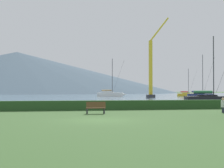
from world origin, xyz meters
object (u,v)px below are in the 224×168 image
Objects in this scene: sailboat_slip_2 at (201,95)px; person_seated_viewer at (223,104)px; sailboat_slip_3 at (187,95)px; sailboat_slip_4 at (210,99)px; dock_crane at (151,71)px; sailboat_slip_1 at (111,94)px; park_bench_under_tree at (96,107)px.

person_seated_viewer is at bearing -98.02° from sailboat_slip_2.
sailboat_slip_3 is at bearing 91.73° from sailboat_slip_2.
dock_crane is at bearing 93.65° from sailboat_slip_4.
sailboat_slip_3 is at bearing 12.18° from sailboat_slip_1.
park_bench_under_tree is 64.63m from dock_crane.
park_bench_under_tree is at bearing -86.64° from sailboat_slip_1.
dock_crane reaches higher than sailboat_slip_3.
dock_crane is at bearing 83.20° from person_seated_viewer.
sailboat_slip_1 is 78.34m from person_seated_viewer.
sailboat_slip_1 is 9.53× the size of person_seated_viewer.
person_seated_viewer is (-5.54, -78.14, -0.08)m from sailboat_slip_1.
person_seated_viewer is (10.46, -0.63, 0.16)m from park_bench_under_tree.
sailboat_slip_3 is 24.83m from dock_crane.
person_seated_viewer is (-25.16, -55.67, 0.04)m from sailboat_slip_2.
sailboat_slip_2 is 21.93m from sailboat_slip_3.
sailboat_slip_4 reaches higher than person_seated_viewer.
dock_crane is (13.24, 60.41, 6.31)m from person_seated_viewer.
sailboat_slip_1 reaches higher than person_seated_viewer.
park_bench_under_tree is (-35.62, -55.04, -0.12)m from sailboat_slip_2.
sailboat_slip_4 reaches higher than park_bench_under_tree.
sailboat_slip_4 is at bearing -97.92° from sailboat_slip_2.
sailboat_slip_2 is at bearing 55.90° from park_bench_under_tree.
sailboat_slip_1 reaches higher than sailboat_slip_2.
sailboat_slip_1 is 1.26× the size of sailboat_slip_4.
dock_crane reaches higher than sailboat_slip_2.
dock_crane is at bearing -51.51° from sailboat_slip_1.
dock_crane is (5.10, 42.57, 6.36)m from sailboat_slip_4.
sailboat_slip_1 is at bearing 147.41° from sailboat_slip_2.
sailboat_slip_2 is 14.31m from dock_crane.
sailboat_slip_3 is at bearing 79.60° from sailboat_slip_4.
sailboat_slip_2 is 1.24× the size of sailboat_slip_3.
sailboat_slip_2 reaches higher than park_bench_under_tree.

